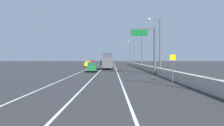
{
  "coord_description": "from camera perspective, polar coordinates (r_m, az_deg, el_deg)",
  "views": [
    {
      "loc": [
        0.52,
        -5.51,
        2.58
      ],
      "look_at": [
        0.27,
        45.63,
        1.56
      ],
      "focal_mm": 36.22,
      "sensor_mm": 36.0,
      "label": 1
    }
  ],
  "objects": [
    {
      "name": "lane_stripe_right",
      "position": [
        60.58,
        1.21,
        -1.3
      ],
      "size": [
        0.16,
        130.0,
        0.0
      ],
      "primitive_type": "cube",
      "color": "silver",
      "rests_on": "ground_plane"
    },
    {
      "name": "car_yellow_1",
      "position": [
        67.99,
        -5.73,
        -0.23
      ],
      "size": [
        1.9,
        4.81,
        1.91
      ],
      "color": "gold",
      "rests_on": "ground_plane"
    },
    {
      "name": "car_green_2",
      "position": [
        43.14,
        -4.72,
        -1.06
      ],
      "size": [
        1.84,
        4.43,
        1.85
      ],
      "color": "#196033",
      "rests_on": "ground_plane"
    },
    {
      "name": "lamp_post_right_third",
      "position": [
        59.77,
        7.53,
        3.76
      ],
      "size": [
        2.14,
        0.44,
        9.17
      ],
      "color": "#4C4C51",
      "rests_on": "ground_plane"
    },
    {
      "name": "car_red_0",
      "position": [
        80.53,
        -4.9,
        0.03
      ],
      "size": [
        1.96,
        4.22,
        2.07
      ],
      "color": "red",
      "rests_on": "ground_plane"
    },
    {
      "name": "jersey_barrier_right",
      "position": [
        46.15,
        9.44,
        -1.39
      ],
      "size": [
        0.6,
        120.0,
        1.1
      ],
      "primitive_type": "cube",
      "color": "#B2ADA3",
      "rests_on": "ground_plane"
    },
    {
      "name": "car_black_3",
      "position": [
        95.03,
        -2.07,
        0.16
      ],
      "size": [
        1.93,
        4.2,
        1.91
      ],
      "color": "black",
      "rests_on": "ground_plane"
    },
    {
      "name": "lamp_post_right_second",
      "position": [
        37.78,
        11.93,
        5.28
      ],
      "size": [
        2.14,
        0.44,
        9.17
      ],
      "color": "#4C4C51",
      "rests_on": "ground_plane"
    },
    {
      "name": "lamp_post_right_fourth",
      "position": [
        81.95,
        5.63,
        3.05
      ],
      "size": [
        2.14,
        0.44,
        9.17
      ],
      "color": "#4C4C51",
      "rests_on": "ground_plane"
    },
    {
      "name": "overhead_sign_gantry",
      "position": [
        36.09,
        9.89,
        4.54
      ],
      "size": [
        4.68,
        0.36,
        7.5
      ],
      "color": "#47474C",
      "rests_on": "ground_plane"
    },
    {
      "name": "speed_advisory_sign",
      "position": [
        24.84,
        15.33,
        -0.78
      ],
      "size": [
        0.6,
        0.11,
        3.0
      ],
      "color": "#4C4C51",
      "rests_on": "ground_plane"
    },
    {
      "name": "lamp_post_right_fifth",
      "position": [
        104.21,
        4.71,
        2.64
      ],
      "size": [
        2.14,
        0.44,
        9.17
      ],
      "color": "#4C4C51",
      "rests_on": "ground_plane"
    },
    {
      "name": "lane_stripe_center",
      "position": [
        60.62,
        -2.1,
        -1.29
      ],
      "size": [
        0.16,
        130.0,
        0.0
      ],
      "primitive_type": "cube",
      "color": "silver",
      "rests_on": "ground_plane"
    },
    {
      "name": "box_truck",
      "position": [
        53.91,
        -0.88,
        0.31
      ],
      "size": [
        2.65,
        9.42,
        3.94
      ],
      "color": "#4C4C51",
      "rests_on": "ground_plane"
    },
    {
      "name": "lane_stripe_left",
      "position": [
        60.87,
        -5.4,
        -1.29
      ],
      "size": [
        0.16,
        130.0,
        0.0
      ],
      "primitive_type": "cube",
      "color": "silver",
      "rests_on": "ground_plane"
    },
    {
      "name": "ground_plane",
      "position": [
        69.56,
        -0.15,
        -0.98
      ],
      "size": [
        320.0,
        320.0,
        0.0
      ],
      "primitive_type": "plane",
      "color": "#2D2D30"
    }
  ]
}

